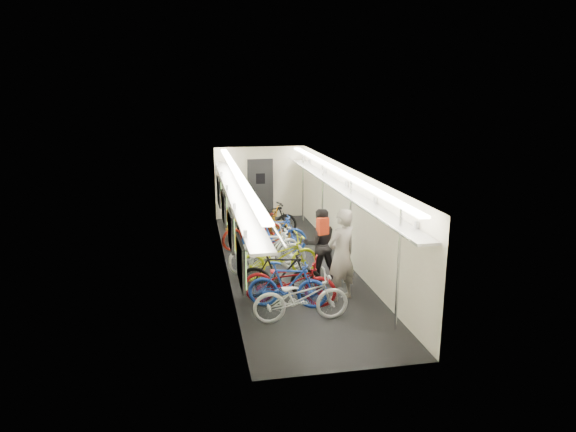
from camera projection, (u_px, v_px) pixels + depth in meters
name	position (u px, v px, depth m)	size (l,w,h in m)	color
train_car_shell	(269.00, 195.00, 12.89)	(10.00, 10.00, 10.00)	black
bicycle_0	(301.00, 297.00, 9.53)	(0.63, 1.80, 0.95)	#BCBBC1
bicycle_1	(288.00, 285.00, 10.11)	(0.45, 1.59, 0.96)	#1A389D
bicycle_2	(290.00, 281.00, 10.25)	(0.66, 1.89, 0.99)	maroon
bicycle_3	(281.00, 274.00, 10.57)	(0.49, 1.74, 1.04)	black
bicycle_4	(278.00, 257.00, 11.72)	(0.67, 1.92, 1.01)	#AEBA11
bicycle_5	(271.00, 249.00, 12.29)	(0.48, 1.68, 1.01)	white
bicycle_6	(265.00, 248.00, 12.31)	(0.69, 1.97, 1.04)	#AEAFB3
bicycle_7	(274.00, 234.00, 13.56)	(0.49, 1.73, 1.04)	#1A3CA0
bicycle_8	(253.00, 230.00, 14.01)	(0.64, 1.84, 0.96)	maroon
bicycle_9	(267.00, 221.00, 14.78)	(0.52, 1.83, 1.10)	black
bicycle_10	(258.00, 224.00, 14.54)	(0.67, 1.93, 1.02)	#C58312
passenger_near	(342.00, 255.00, 10.42)	(0.70, 0.46, 1.92)	gray
passenger_mid	(320.00, 244.00, 11.68)	(0.79, 0.62, 1.63)	black
backpack	(323.00, 226.00, 11.37)	(0.26, 0.14, 0.38)	#B12911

